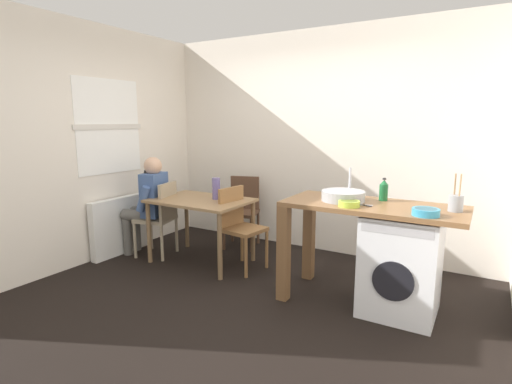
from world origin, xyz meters
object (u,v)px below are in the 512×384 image
chair_opposite (239,223)px  vase (216,189)px  colander (426,212)px  bottle_tall_green (384,190)px  utensil_crock (456,203)px  mixing_bowl (349,203)px  dining_table (201,208)px  seated_person (148,201)px  chair_person_seat (161,215)px  washing_machine (401,264)px  chair_spare_by_wall (243,207)px

chair_opposite → vase: (-0.33, 0.04, 0.35)m
colander → vase: bearing=169.2°
bottle_tall_green → utensil_crock: size_ratio=0.68×
chair_opposite → mixing_bowl: (1.34, -0.37, 0.44)m
dining_table → colander: size_ratio=5.50×
seated_person → vase: 0.90m
chair_person_seat → mixing_bowl: size_ratio=5.08×
chair_person_seat → colander: size_ratio=4.50×
chair_opposite → colander: (1.94, -0.39, 0.44)m
dining_table → chair_opposite: chair_opposite is taller
vase → chair_opposite: bearing=-7.0°
chair_person_seat → vase: (0.70, 0.18, 0.35)m
dining_table → vase: vase is taller
seated_person → vase: size_ratio=4.93×
washing_machine → utensil_crock: bearing=8.1°
seated_person → washing_machine: bearing=-104.0°
washing_machine → mixing_bowl: 0.69m
chair_person_seat → seated_person: 0.23m
chair_spare_by_wall → utensil_crock: utensil_crock is taller
chair_spare_by_wall → vase: bearing=79.5°
mixing_bowl → chair_spare_by_wall: bearing=148.1°
mixing_bowl → colander: 0.59m
dining_table → chair_person_seat: chair_person_seat is taller
dining_table → bottle_tall_green: (2.01, 0.08, 0.37)m
chair_opposite → utensil_crock: (2.12, -0.12, 0.48)m
seated_person → colander: 3.14m
bottle_tall_green → washing_machine: bearing=-41.5°
colander → bottle_tall_green: bearing=134.7°
chair_spare_by_wall → seated_person: seated_person is taller
dining_table → vase: bearing=33.7°
chair_opposite → washing_machine: bearing=92.0°
dining_table → chair_spare_by_wall: chair_spare_by_wall is taller
chair_opposite → chair_spare_by_wall: size_ratio=1.00×
dining_table → washing_machine: washing_machine is taller
colander → vase: 2.31m
mixing_bowl → utensil_crock: utensil_crock is taller
seated_person → dining_table: bearing=-94.3°
chair_opposite → seated_person: 1.21m
chair_spare_by_wall → washing_machine: chair_spare_by_wall is taller
bottle_tall_green → vase: (-1.86, 0.02, -0.15)m
chair_opposite → utensil_crock: size_ratio=3.00×
chair_person_seat → dining_table: bearing=-95.6°
chair_opposite → seated_person: (-1.18, -0.18, 0.16)m
bottle_tall_green → mixing_bowl: bearing=-115.5°
chair_spare_by_wall → mixing_bowl: bearing=131.5°
colander → vase: size_ratio=0.82×
washing_machine → mixing_bowl: size_ratio=4.85×
chair_opposite → utensil_crock: 2.17m
chair_person_seat → seated_person: seated_person is taller
washing_machine → chair_person_seat: bearing=179.3°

